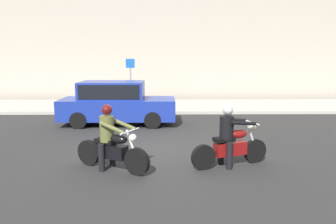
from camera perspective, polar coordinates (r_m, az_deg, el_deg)
name	(u,v)px	position (r m, az deg, el deg)	size (l,w,h in m)	color
ground_plane	(155,149)	(9.42, -2.38, -6.66)	(80.00, 80.00, 0.00)	#282828
sidewalk_slab	(159,106)	(17.23, -1.61, 1.07)	(40.00, 4.40, 0.14)	#A8A399
motorcycle_with_rider_olive	(111,144)	(7.70, -10.18, -5.60)	(1.87, 1.15, 1.57)	black
motorcycle_with_rider_black_leather	(230,141)	(7.99, 11.02, -5.13)	(1.99, 0.95, 1.53)	black
parked_sedan_cobalt_blue	(116,103)	(12.90, -9.27, 1.68)	(4.52, 1.82, 1.72)	navy
street_sign_post	(131,78)	(16.11, -6.71, 6.05)	(0.44, 0.08, 2.48)	gray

